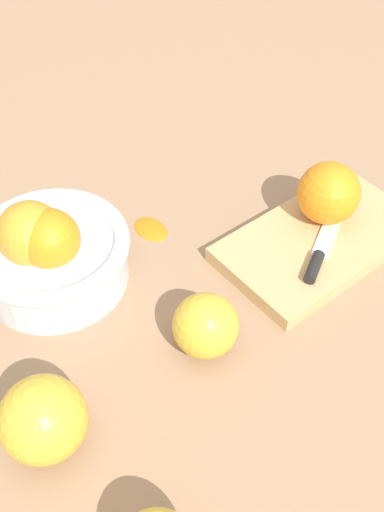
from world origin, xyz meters
name	(u,v)px	position (x,y,z in m)	size (l,w,h in m)	color
ground_plane	(231,305)	(0.00, 0.00, 0.00)	(2.40, 2.40, 0.00)	#997556
bowl	(49,252)	(-0.15, 0.15, 0.05)	(0.18, 0.18, 0.11)	silver
cutting_board	(319,241)	(0.15, 0.01, 0.01)	(0.25, 0.14, 0.02)	tan
orange_on_board	(329,193)	(0.18, 0.04, 0.06)	(0.08, 0.08, 0.08)	orange
knife	(321,250)	(0.13, -0.01, 0.02)	(0.14, 0.10, 0.01)	silver
apple_front_left	(43,419)	(-0.25, -0.03, 0.04)	(0.08, 0.08, 0.08)	gold
apple_mid_left	(205,326)	(-0.06, -0.03, 0.04)	(0.07, 0.07, 0.07)	gold
citrus_peel	(151,227)	(-0.01, 0.16, 0.00)	(0.05, 0.04, 0.01)	orange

